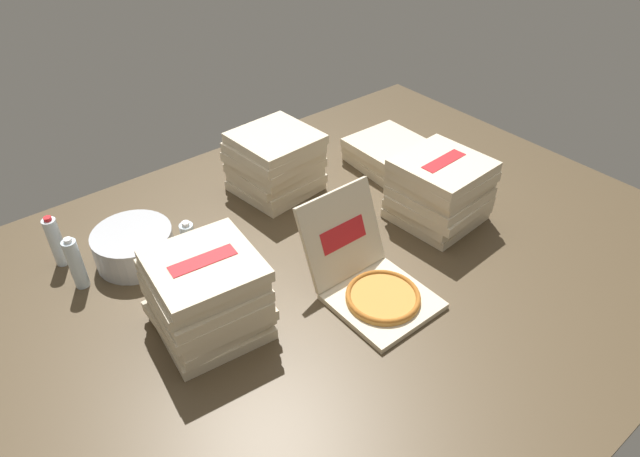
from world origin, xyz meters
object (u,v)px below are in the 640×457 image
at_px(open_pizza_box, 371,279).
at_px(pizza_stack_right_far, 440,191).
at_px(pizza_stack_right_near, 207,295).
at_px(water_bottle_2, 76,264).
at_px(pizza_stack_center_near, 389,152).
at_px(water_bottle_0, 56,242).
at_px(water_bottle_1, 190,247).
at_px(ice_bucket, 134,246).
at_px(pizza_stack_left_near, 275,163).

xyz_separation_m(open_pizza_box, pizza_stack_right_far, (0.59, 0.17, 0.08)).
bearing_deg(pizza_stack_right_near, open_pizza_box, -22.96).
bearing_deg(water_bottle_2, pizza_stack_center_near, -3.13).
bearing_deg(water_bottle_0, water_bottle_2, -85.73).
bearing_deg(pizza_stack_right_far, water_bottle_0, 151.93).
relative_size(pizza_stack_center_near, water_bottle_1, 1.64).
bearing_deg(pizza_stack_right_far, ice_bucket, 153.44).
bearing_deg(water_bottle_0, pizza_stack_right_far, -28.07).
bearing_deg(pizza_stack_right_near, pizza_stack_right_far, -3.58).
relative_size(open_pizza_box, pizza_stack_left_near, 1.22).
height_order(open_pizza_box, water_bottle_1, open_pizza_box).
distance_m(pizza_stack_left_near, water_bottle_2, 1.04).
distance_m(pizza_stack_right_near, pizza_stack_right_far, 1.18).
bearing_deg(open_pizza_box, pizza_stack_right_near, 157.04).
height_order(water_bottle_1, water_bottle_2, same).
bearing_deg(open_pizza_box, pizza_stack_right_far, 16.46).
distance_m(pizza_stack_right_near, ice_bucket, 0.55).
bearing_deg(open_pizza_box, water_bottle_1, 129.24).
relative_size(ice_bucket, water_bottle_0, 1.38).
bearing_deg(pizza_stack_right_far, open_pizza_box, -163.54).
relative_size(water_bottle_0, water_bottle_1, 1.00).
height_order(pizza_stack_right_near, water_bottle_2, pizza_stack_right_near).
height_order(open_pizza_box, pizza_stack_left_near, open_pizza_box).
height_order(pizza_stack_left_near, water_bottle_1, pizza_stack_left_near).
relative_size(pizza_stack_left_near, ice_bucket, 1.25).
distance_m(pizza_stack_right_near, water_bottle_2, 0.61).
bearing_deg(pizza_stack_center_near, water_bottle_1, -175.45).
bearing_deg(pizza_stack_left_near, water_bottle_0, 173.89).
distance_m(pizza_stack_center_near, pizza_stack_left_near, 0.66).
relative_size(pizza_stack_left_near, water_bottle_1, 1.74).
xyz_separation_m(water_bottle_0, water_bottle_1, (0.42, -0.38, 0.00)).
height_order(pizza_stack_right_far, ice_bucket, pizza_stack_right_far).
distance_m(pizza_stack_left_near, pizza_stack_right_far, 0.82).
height_order(open_pizza_box, ice_bucket, open_pizza_box).
height_order(pizza_stack_center_near, water_bottle_2, water_bottle_2).
distance_m(open_pizza_box, water_bottle_0, 1.32).
bearing_deg(pizza_stack_center_near, pizza_stack_left_near, 164.86).
relative_size(pizza_stack_center_near, ice_bucket, 1.18).
distance_m(pizza_stack_center_near, water_bottle_1, 1.26).
height_order(open_pizza_box, pizza_stack_right_far, open_pizza_box).
bearing_deg(ice_bucket, pizza_stack_left_near, 4.84).
xyz_separation_m(pizza_stack_left_near, ice_bucket, (-0.79, -0.07, -0.09)).
distance_m(pizza_stack_right_far, water_bottle_1, 1.15).
height_order(pizza_stack_center_near, ice_bucket, ice_bucket).
relative_size(open_pizza_box, pizza_stack_right_far, 1.24).
bearing_deg(water_bottle_2, water_bottle_0, 94.27).
height_order(open_pizza_box, pizza_stack_center_near, open_pizza_box).
height_order(water_bottle_0, water_bottle_1, same).
distance_m(water_bottle_1, water_bottle_2, 0.45).
bearing_deg(pizza_stack_left_near, pizza_stack_right_far, -56.94).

